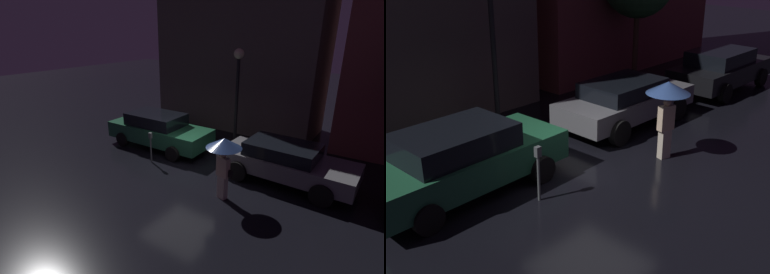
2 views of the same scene
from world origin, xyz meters
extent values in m
plane|color=black|center=(0.00, 0.00, 0.00)|extent=(60.00, 60.00, 0.00)
cube|color=#564C47|center=(-1.18, 6.50, 5.47)|extent=(8.27, 3.00, 10.95)
cube|color=#1E5638|center=(-2.35, 1.51, 0.64)|extent=(4.62, 1.87, 0.67)
cube|color=black|center=(-2.54, 1.51, 1.23)|extent=(2.42, 1.61, 0.51)
cylinder|color=black|center=(-0.93, 2.40, 0.31)|extent=(0.61, 0.22, 0.61)
cylinder|color=black|center=(-0.93, 0.63, 0.31)|extent=(0.61, 0.22, 0.61)
cylinder|color=black|center=(-3.77, 2.40, 0.31)|extent=(0.61, 0.22, 0.61)
cylinder|color=black|center=(-3.77, 0.63, 0.31)|extent=(0.61, 0.22, 0.61)
cube|color=slate|center=(3.23, 1.55, 0.64)|extent=(4.45, 1.84, 0.57)
cube|color=black|center=(3.05, 1.55, 1.14)|extent=(2.33, 1.59, 0.43)
cylinder|color=black|center=(4.60, 2.42, 0.35)|extent=(0.70, 0.22, 0.70)
cylinder|color=black|center=(4.60, 0.67, 0.35)|extent=(0.70, 0.22, 0.70)
cylinder|color=black|center=(1.86, 2.42, 0.35)|extent=(0.70, 0.22, 0.70)
cylinder|color=black|center=(1.86, 0.67, 0.35)|extent=(0.70, 0.22, 0.70)
cube|color=beige|center=(2.01, -0.61, 0.37)|extent=(0.32, 0.25, 0.75)
cube|color=#D1B293|center=(2.01, -0.61, 1.06)|extent=(0.44, 0.28, 0.62)
sphere|color=tan|center=(2.01, -0.61, 1.47)|extent=(0.20, 0.20, 0.20)
cylinder|color=black|center=(2.01, -0.61, 1.30)|extent=(0.02, 0.02, 0.74)
cone|color=navy|center=(2.01, -0.61, 1.82)|extent=(1.06, 1.06, 0.29)
cube|color=black|center=(2.24, -0.61, 0.90)|extent=(0.18, 0.14, 0.22)
cylinder|color=#4C5154|center=(-1.54, 0.07, 0.50)|extent=(0.06, 0.06, 1.00)
cube|color=#4C5154|center=(-1.54, 0.07, 1.11)|extent=(0.12, 0.10, 0.22)
cylinder|color=black|center=(0.20, 3.66, 1.87)|extent=(0.14, 0.14, 3.74)
sphere|color=#F9EAB7|center=(0.20, 3.66, 3.96)|extent=(0.43, 0.43, 0.43)
camera|label=1|loc=(5.91, -7.73, 4.96)|focal=28.00mm
camera|label=2|loc=(-7.37, -6.57, 5.06)|focal=45.00mm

